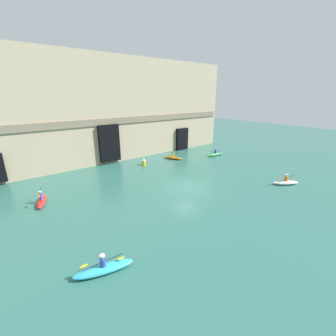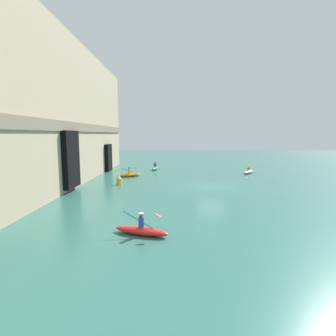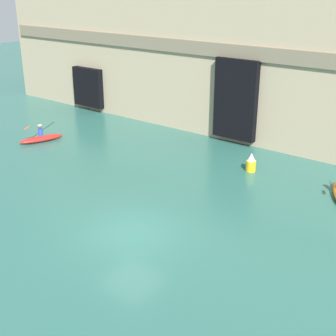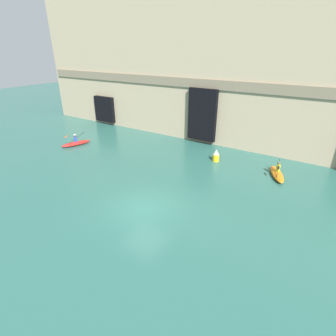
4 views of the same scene
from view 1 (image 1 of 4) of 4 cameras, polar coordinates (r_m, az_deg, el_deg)
ground_plane at (r=24.06m, az=4.62°, el=-4.76°), size 120.00×120.00×0.00m
cliff_bluff at (r=35.25m, az=-18.14°, el=13.80°), size 44.58×7.88×14.41m
kayak_orange at (r=34.06m, az=1.32°, el=2.68°), size 1.93×3.04×1.19m
kayak_red at (r=23.41m, az=-29.44°, el=-7.24°), size 1.57×3.00×1.23m
kayak_cyan at (r=14.01m, az=-16.02°, el=-23.29°), size 3.40×1.64×1.12m
kayak_white at (r=27.62m, az=27.69°, el=-3.22°), size 2.77×2.28×1.16m
kayak_green at (r=36.74m, az=11.96°, el=3.46°), size 3.31×1.01×1.10m
marker_buoy at (r=31.24m, az=-6.18°, el=1.61°), size 0.55×0.55×1.07m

